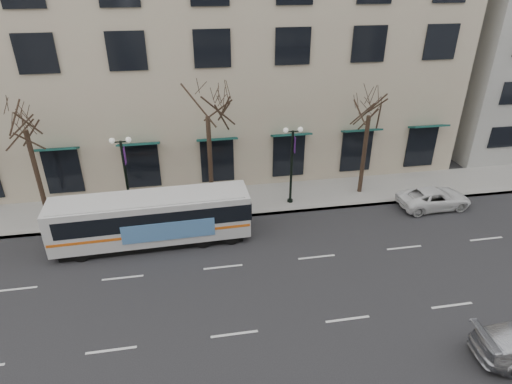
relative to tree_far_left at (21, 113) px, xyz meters
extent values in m
plane|color=black|center=(10.00, -8.80, -6.70)|extent=(160.00, 160.00, 0.00)
cube|color=gray|center=(15.00, 0.20, -6.62)|extent=(80.00, 4.00, 0.15)
cylinder|color=black|center=(0.00, 0.00, -3.83)|extent=(0.28, 0.28, 5.74)
cylinder|color=black|center=(10.00, 0.00, -3.72)|extent=(0.28, 0.28, 5.95)
cylinder|color=black|center=(20.00, 0.00, -3.97)|extent=(0.28, 0.28, 5.46)
cylinder|color=black|center=(5.00, -0.60, -4.20)|extent=(0.16, 0.16, 5.00)
cylinder|color=black|center=(5.00, -0.60, -6.55)|extent=(0.36, 0.36, 0.30)
cube|color=black|center=(5.00, -0.60, -1.75)|extent=(0.90, 0.06, 0.06)
sphere|color=silver|center=(4.55, -0.60, -1.65)|extent=(0.32, 0.32, 0.32)
sphere|color=silver|center=(5.45, -0.60, -1.65)|extent=(0.32, 0.32, 0.32)
cube|color=#481B68|center=(5.12, -0.60, -2.60)|extent=(0.04, 0.45, 1.00)
cylinder|color=black|center=(15.00, -0.60, -4.20)|extent=(0.16, 0.16, 5.00)
cylinder|color=black|center=(15.00, -0.60, -6.55)|extent=(0.36, 0.36, 0.30)
cube|color=black|center=(15.00, -0.60, -1.75)|extent=(0.90, 0.06, 0.06)
sphere|color=silver|center=(14.55, -0.60, -1.65)|extent=(0.32, 0.32, 0.32)
sphere|color=silver|center=(15.45, -0.60, -1.65)|extent=(0.32, 0.32, 0.32)
cube|color=#481B68|center=(15.12, -0.60, -2.60)|extent=(0.04, 0.45, 1.00)
cube|color=silver|center=(6.45, -3.59, -5.09)|extent=(10.64, 2.59, 2.42)
cube|color=black|center=(6.45, -3.59, -6.46)|extent=(9.79, 2.29, 0.40)
cube|color=black|center=(6.72, -3.58, -4.71)|extent=(10.22, 2.61, 0.97)
cube|color=orange|center=(6.45, -3.59, -5.51)|extent=(10.53, 2.61, 0.16)
cube|color=#5186C5|center=(7.37, -4.74, -5.33)|extent=(4.85, 0.19, 1.06)
cube|color=silver|center=(6.45, -3.59, -3.85)|extent=(10.10, 2.34, 0.07)
cylinder|color=black|center=(2.78, -4.71, -6.26)|extent=(0.89, 0.27, 0.88)
cylinder|color=black|center=(2.72, -2.68, -6.26)|extent=(0.89, 0.27, 0.88)
cylinder|color=black|center=(9.13, -4.53, -6.26)|extent=(0.89, 0.27, 0.88)
cylinder|color=black|center=(9.07, -2.50, -6.26)|extent=(0.89, 0.27, 0.88)
cylinder|color=black|center=(10.71, -4.48, -6.26)|extent=(0.89, 0.27, 0.88)
cylinder|color=black|center=(10.66, -2.46, -6.26)|extent=(0.89, 0.27, 0.88)
imported|color=white|center=(23.92, -2.60, -6.06)|extent=(4.66, 2.26, 1.28)
camera|label=1|loc=(8.65, -24.15, 6.99)|focal=30.00mm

